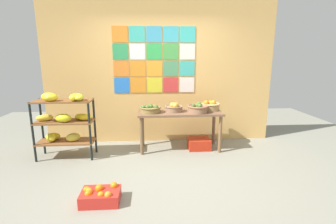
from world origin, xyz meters
The scene contains 10 objects.
ground centered at (0.00, 0.00, 0.00)m, with size 9.11×9.11×0.00m, color gray.
back_wall_with_art centered at (0.00, 1.58, 1.38)m, with size 4.50×0.07×2.76m.
banana_shelf_unit centered at (-1.65, 0.80, 0.69)m, with size 0.95×0.42×1.14m.
display_table centered at (0.34, 1.06, 0.62)m, with size 1.52×0.58×0.72m.
fruit_basket_centre centered at (0.23, 1.07, 0.79)m, with size 0.33×0.33×0.18m.
fruit_basket_left centered at (0.65, 0.96, 0.80)m, with size 0.37×0.37×0.18m.
fruit_basket_back_left centered at (-0.20, 1.02, 0.79)m, with size 0.38×0.38×0.16m.
fruit_basket_right centered at (0.92, 1.17, 0.80)m, with size 0.38×0.38×0.19m.
produce_crate_under_table centered at (0.70, 1.04, 0.10)m, with size 0.40×0.33×0.20m, color red.
orange_crate_foreground centered at (-0.80, -0.62, 0.09)m, with size 0.45×0.32×0.21m.
Camera 1 is at (-0.18, -3.29, 1.69)m, focal length 26.16 mm.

